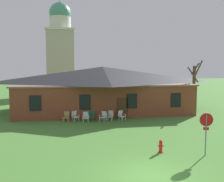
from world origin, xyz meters
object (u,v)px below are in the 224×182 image
lawn_chair_by_porch (66,116)px  lawn_chair_left_end (86,117)px  lawn_chair_middle (91,115)px  lawn_chair_near_door (75,116)px  stop_sign (206,125)px  lawn_chair_under_eave (121,115)px  lawn_chair_right_end (103,116)px  fire_hydrant (161,147)px  lawn_chair_far_side (110,115)px

lawn_chair_by_porch → lawn_chair_left_end: 1.91m
lawn_chair_middle → lawn_chair_near_door: bearing=178.5°
lawn_chair_near_door → lawn_chair_left_end: bearing=-32.5°
stop_sign → lawn_chair_left_end: (-6.45, 10.23, -1.29)m
lawn_chair_under_eave → lawn_chair_by_porch: bearing=176.3°
lawn_chair_right_end → fire_hydrant: lawn_chair_right_end is taller
lawn_chair_far_side → lawn_chair_under_eave: bearing=-6.1°
lawn_chair_far_side → lawn_chair_under_eave: size_ratio=1.00×
lawn_chair_left_end → lawn_chair_middle: same height
lawn_chair_near_door → lawn_chair_middle: same height
lawn_chair_left_end → lawn_chair_near_door: bearing=147.5°
lawn_chair_far_side → fire_hydrant: size_ratio=1.21×
lawn_chair_near_door → fire_hydrant: size_ratio=1.21×
lawn_chair_near_door → lawn_chair_under_eave: same height
stop_sign → lawn_chair_right_end: bearing=114.7°
lawn_chair_near_door → fire_hydrant: (5.03, -10.00, -0.12)m
stop_sign → fire_hydrant: bearing=160.2°
stop_sign → lawn_chair_far_side: (-4.03, 10.55, -1.29)m
lawn_chair_by_porch → lawn_chair_far_side: size_ratio=1.00×
stop_sign → lawn_chair_far_side: stop_sign is taller
lawn_chair_middle → fire_hydrant: size_ratio=1.21×
lawn_chair_near_door → lawn_chair_under_eave: bearing=-5.6°
lawn_chair_middle → lawn_chair_far_side: 1.87m
lawn_chair_middle → lawn_chair_left_end: bearing=-133.8°
lawn_chair_right_end → lawn_chair_far_side: 0.75m
lawn_chair_near_door → lawn_chair_right_end: (2.71, -0.58, 0.00)m
stop_sign → fire_hydrant: 2.94m
stop_sign → lawn_chair_by_porch: size_ratio=2.64×
lawn_chair_near_door → lawn_chair_under_eave: size_ratio=1.00×
stop_sign → lawn_chair_middle: size_ratio=2.64×
lawn_chair_middle → fire_hydrant: (3.45, -9.96, -0.12)m
stop_sign → lawn_chair_by_porch: bearing=127.6°
lawn_chair_right_end → fire_hydrant: (2.32, -9.42, -0.12)m
lawn_chair_near_door → lawn_chair_middle: size_ratio=1.00×
lawn_chair_near_door → lawn_chair_far_side: same height
lawn_chair_right_end → lawn_chair_by_porch: bearing=172.2°
stop_sign → lawn_chair_far_side: bearing=110.9°
lawn_chair_far_side → lawn_chair_under_eave: 1.10m
lawn_chair_by_porch → lawn_chair_under_eave: size_ratio=1.00×
stop_sign → lawn_chair_middle: (-5.88, 10.83, -1.29)m
lawn_chair_by_porch → lawn_chair_under_eave: same height
lawn_chair_middle → fire_hydrant: 10.54m
lawn_chair_middle → lawn_chair_under_eave: size_ratio=1.00×
lawn_chair_left_end → lawn_chair_under_eave: size_ratio=1.00×
stop_sign → lawn_chair_near_door: stop_sign is taller
stop_sign → lawn_chair_right_end: stop_sign is taller
lawn_chair_by_porch → fire_hydrant: lawn_chair_by_porch is taller
fire_hydrant → lawn_chair_left_end: bearing=113.3°
lawn_chair_under_eave → lawn_chair_right_end: bearing=-175.7°
lawn_chair_middle → fire_hydrant: lawn_chair_middle is taller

